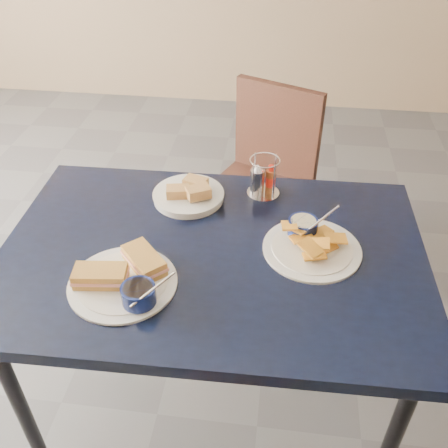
# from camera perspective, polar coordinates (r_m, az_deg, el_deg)

# --- Properties ---
(ground) EXTENTS (6.00, 6.00, 0.00)m
(ground) POSITION_cam_1_polar(r_m,az_deg,el_deg) (2.18, -5.68, -13.85)
(ground) COLOR #4C4D51
(ground) RESTS_ON ground
(dining_table) EXTENTS (1.27, 0.86, 0.75)m
(dining_table) POSITION_cam_1_polar(r_m,az_deg,el_deg) (1.51, -1.33, -4.85)
(dining_table) COLOR black
(dining_table) RESTS_ON ground
(chair_far) EXTENTS (0.53, 0.54, 0.87)m
(chair_far) POSITION_cam_1_polar(r_m,az_deg,el_deg) (2.32, 3.99, 6.40)
(chair_far) COLOR black
(chair_far) RESTS_ON ground
(sandwich_plate) EXTENTS (0.31, 0.30, 0.12)m
(sandwich_plate) POSITION_cam_1_polar(r_m,az_deg,el_deg) (1.37, -11.18, -6.09)
(sandwich_plate) COLOR white
(sandwich_plate) RESTS_ON dining_table
(plantain_plate) EXTENTS (0.29, 0.29, 0.12)m
(plantain_plate) POSITION_cam_1_polar(r_m,az_deg,el_deg) (1.49, 9.70, -1.91)
(plantain_plate) COLOR white
(plantain_plate) RESTS_ON dining_table
(bread_basket) EXTENTS (0.23, 0.23, 0.07)m
(bread_basket) POSITION_cam_1_polar(r_m,az_deg,el_deg) (1.66, -4.01, 3.39)
(bread_basket) COLOR white
(bread_basket) RESTS_ON dining_table
(condiment_caddy) EXTENTS (0.11, 0.11, 0.14)m
(condiment_caddy) POSITION_cam_1_polar(r_m,az_deg,el_deg) (1.67, 4.42, 5.11)
(condiment_caddy) COLOR silver
(condiment_caddy) RESTS_ON dining_table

